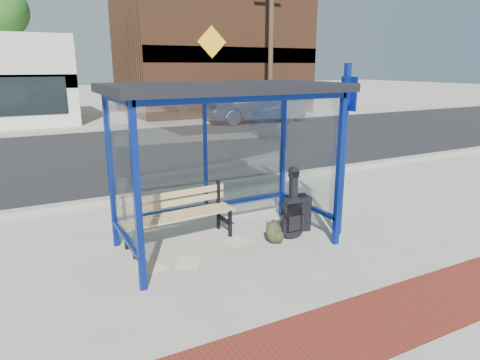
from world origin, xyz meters
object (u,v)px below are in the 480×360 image
fire_hydrant (289,109)px  parked_car (255,106)px  guitar_bag (293,214)px  suitcase (298,213)px  bench (178,213)px  backpack (275,233)px

fire_hydrant → parked_car: bearing=-154.6°
guitar_bag → suitcase: guitar_bag is taller
bench → guitar_bag: bearing=-27.5°
parked_car → fire_hydrant: parked_car is taller
suitcase → backpack: 0.69m
guitar_bag → suitcase: 0.37m
guitar_bag → fire_hydrant: (9.53, 14.24, -0.00)m
backpack → parked_car: (6.99, 12.92, 0.63)m
suitcase → guitar_bag: bearing=-129.4°
suitcase → fire_hydrant: 16.80m
bench → guitar_bag: (1.64, -0.71, -0.07)m
bench → suitcase: bearing=-18.2°
backpack → bench: bearing=130.5°
suitcase → parked_car: parked_car is taller
guitar_bag → suitcase: size_ratio=1.71×
bench → backpack: size_ratio=5.06×
backpack → parked_car: bearing=42.4°
bench → backpack: bearing=-34.3°
bench → suitcase: (1.92, -0.48, -0.18)m
parked_car → fire_hydrant: (2.89, 1.37, -0.40)m
suitcase → fire_hydrant: size_ratio=0.87×
bench → backpack: bench is taller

